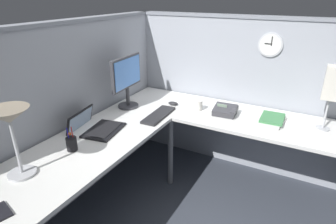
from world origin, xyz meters
The scene contains 16 objects.
ground_plane centered at (0.00, 0.00, 0.00)m, with size 6.80×6.80×0.00m, color #383D47.
cubicle_wall_back centered at (-0.36, 0.87, 0.79)m, with size 2.57×0.12×1.58m.
cubicle_wall_right centered at (0.87, -0.27, 0.79)m, with size 0.12×2.37×1.58m.
desk centered at (-0.15, -0.05, 0.63)m, with size 2.35×2.15×0.73m.
monitor centered at (0.18, 0.64, 1.02)m, with size 0.46×0.20×0.50m.
laptop centered at (-0.37, 0.60, 0.75)m, with size 0.40×0.43×0.22m.
keyboard centered at (0.12, 0.26, 0.74)m, with size 0.43×0.14×0.02m, color #232326.
computer_mouse centered at (0.43, 0.27, 0.75)m, with size 0.06×0.10×0.03m, color #232326.
desk_lamp_dome centered at (-1.06, 0.56, 1.09)m, with size 0.24×0.24×0.44m.
pen_cup centered at (-0.70, 0.51, 0.78)m, with size 0.08×0.08×0.18m.
cell_phone centered at (-1.33, 0.37, 0.73)m, with size 0.07×0.14×0.01m, color black.
office_phone centered at (0.44, -0.27, 0.77)m, with size 0.20×0.22×0.11m.
book_stack centered at (0.48, -0.67, 0.75)m, with size 0.30×0.24×0.04m.
desk_lamp_paper centered at (0.53, -1.07, 1.11)m, with size 0.13×0.13×0.53m.
coffee_mug centered at (0.43, 0.00, 0.78)m, with size 0.08×0.08×0.10m, color silver.
wall_clock centered at (0.82, -0.52, 1.33)m, with size 0.04×0.22×0.22m.
Camera 1 is at (-1.93, -0.93, 1.78)m, focal length 30.28 mm.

